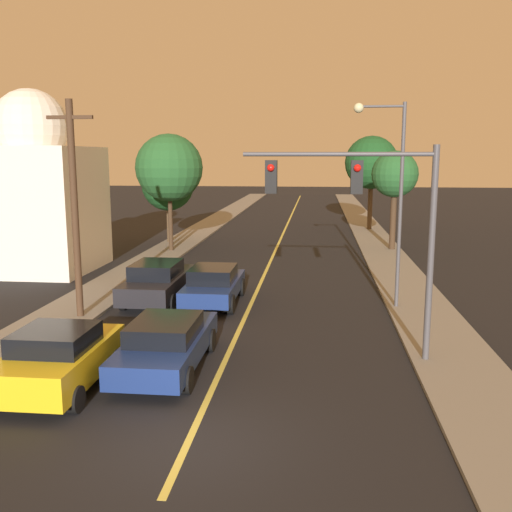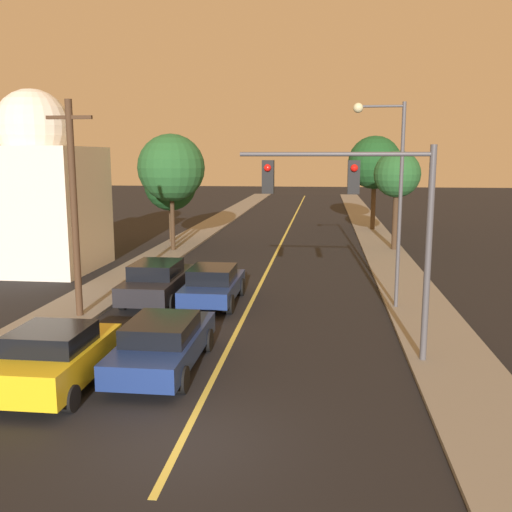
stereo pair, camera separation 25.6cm
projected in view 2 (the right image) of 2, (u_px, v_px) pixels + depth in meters
ground_plane at (181, 442)px, 11.52m from camera, size 200.00×200.00×0.00m
road_surface at (289, 227)px, 46.73m from camera, size 10.40×80.00×0.01m
sidewalk_left at (212, 225)px, 47.47m from camera, size 2.50×80.00×0.12m
sidewalk_right at (369, 227)px, 45.97m from camera, size 2.50×80.00×0.12m
car_near_lane_front at (163, 343)px, 15.35m from camera, size 2.01×4.93×1.44m
car_near_lane_second at (213, 284)px, 22.24m from camera, size 1.99×4.59×1.49m
car_outer_lane_front at (55, 357)px, 14.05m from camera, size 2.08×3.99×1.60m
car_outer_lane_second at (158, 281)px, 22.68m from camera, size 2.06×4.96×1.60m
traffic_signal_mast at (365, 207)px, 15.36m from camera, size 5.22×0.42×5.89m
streetlamp_right at (390, 179)px, 20.74m from camera, size 1.87×0.36×7.50m
utility_pole_left at (74, 206)px, 19.65m from camera, size 1.60×0.24×7.48m
tree_left_near at (171, 168)px, 33.68m from camera, size 3.98×3.98×6.91m
tree_left_far at (170, 185)px, 37.25m from camera, size 3.40×3.40×5.48m
tree_right_near at (397, 175)px, 34.01m from camera, size 2.79×2.79×5.94m
tree_right_far at (375, 163)px, 43.54m from camera, size 4.05×4.05×7.15m
domed_building_left at (37, 194)px, 28.55m from camera, size 5.63×5.63×8.96m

